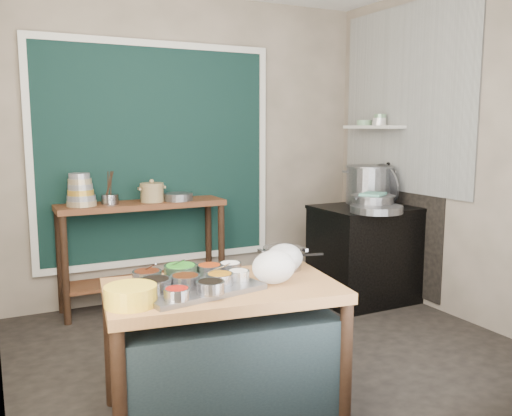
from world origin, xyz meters
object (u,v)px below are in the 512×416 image
ceramic_crock (152,194)px  utensil_cup (110,199)px  saucepan (283,258)px  stock_pot (369,185)px  steamer (373,202)px  prep_table (223,351)px  condiment_tray (195,287)px  stove_block (366,255)px  yellow_basin (131,296)px  back_counter (143,255)px

ceramic_crock → utensil_cup: bearing=178.8°
saucepan → stock_pot: (1.66, 1.29, 0.24)m
utensil_cup → steamer: 2.28m
prep_table → ceramic_crock: bearing=92.8°
stock_pot → steamer: bearing=-122.6°
saucepan → ceramic_crock: ceramic_crock is taller
condiment_tray → ceramic_crock: 2.04m
condiment_tray → saucepan: 0.64m
stove_block → yellow_basin: size_ratio=3.56×
yellow_basin → steamer: size_ratio=0.64×
back_counter → stock_pot: size_ratio=3.16×
yellow_basin → saucepan: (0.99, 0.26, 0.02)m
prep_table → back_counter: (0.10, 2.03, 0.10)m
utensil_cup → stove_block: bearing=-17.8°
yellow_basin → utensil_cup: size_ratio=1.74×
stove_block → saucepan: saucepan is taller
prep_table → steamer: 2.32m
back_counter → stock_pot: 2.19m
condiment_tray → stove_block: bearing=31.0°
ceramic_crock → steamer: (1.75, -0.85, -0.08)m
prep_table → stove_block: 2.39m
steamer → ceramic_crock: bearing=154.2°
stove_block → stock_pot: stock_pot is taller
condiment_tray → stock_pot: 2.72m
stove_block → utensil_cup: 2.36m
stove_block → yellow_basin: stove_block is taller
back_counter → utensil_cup: size_ratio=9.99×
utensil_cup → ceramic_crock: bearing=-1.2°
saucepan → steamer: steamer is taller
steamer → saucepan: bearing=-146.0°
ceramic_crock → back_counter: bearing=156.2°
yellow_basin → back_counter: bearing=73.7°
stock_pot → steamer: stock_pot is taller
yellow_basin → stock_pot: stock_pot is taller
back_counter → ceramic_crock: 0.56m
stove_block → utensil_cup: (-2.18, 0.70, 0.57)m
stock_pot → steamer: (-0.19, -0.30, -0.12)m
saucepan → ceramic_crock: 1.87m
yellow_basin → ceramic_crock: size_ratio=1.17×
yellow_basin → saucepan: size_ratio=1.03×
condiment_tray → stock_pot: size_ratio=1.36×
utensil_cup → stock_pot: bearing=-13.4°
yellow_basin → condiment_tray: bearing=16.2°
condiment_tray → stock_pot: bearing=32.4°
back_counter → saucepan: bearing=-79.1°
stock_pot → yellow_basin: bearing=-149.6°
saucepan → steamer: bearing=49.5°
steamer → prep_table: bearing=-149.3°
condiment_tray → steamer: bearing=28.8°
back_counter → saucepan: back_counter is taller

